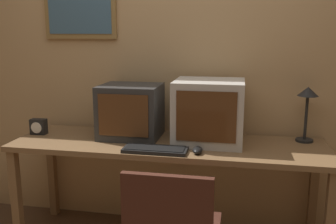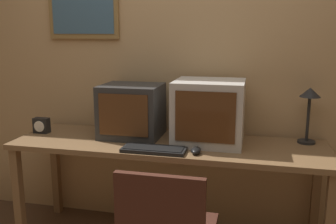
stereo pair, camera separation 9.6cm
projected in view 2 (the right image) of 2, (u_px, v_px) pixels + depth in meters
wall_back at (178, 57)px, 2.76m from camera, size 8.00×0.08×2.60m
desk at (168, 154)px, 2.55m from camera, size 2.12×0.60×0.75m
monitor_left at (132, 111)px, 2.65m from camera, size 0.42×0.36×0.37m
monitor_right at (209, 112)px, 2.49m from camera, size 0.46×0.41×0.42m
keyboard_main at (154, 149)px, 2.35m from camera, size 0.40×0.16×0.03m
mouse_near_keyboard at (196, 150)px, 2.30m from camera, size 0.06×0.11×0.04m
desk_clock at (42, 125)px, 2.77m from camera, size 0.11×0.07×0.11m
desk_lamp at (309, 102)px, 2.46m from camera, size 0.14×0.14×0.38m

